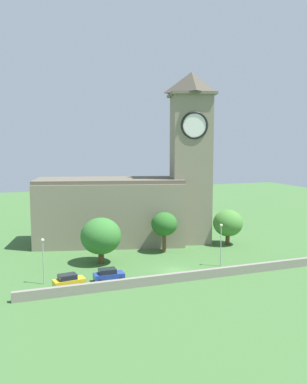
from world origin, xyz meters
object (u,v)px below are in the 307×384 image
(car_yellow, at_px, (69,281))
(tree_churchyard, at_px, (228,223))
(streetlamp_west_mid, at_px, (221,238))
(tree_riverside_east, at_px, (101,236))
(car_blue, at_px, (108,275))
(streetlamp_west_end, at_px, (43,253))
(tree_riverside_west, at_px, (164,224))
(church, at_px, (135,194))

(car_yellow, relative_size, tree_churchyard, 0.66)
(streetlamp_west_mid, height_order, tree_riverside_east, tree_riverside_east)
(tree_churchyard, bearing_deg, car_yellow, -157.07)
(car_blue, xyz_separation_m, tree_riverside_east, (1.12, 9.08, 3.56))
(tree_churchyard, bearing_deg, tree_riverside_east, -171.32)
(car_yellow, xyz_separation_m, tree_churchyard, (32.43, 13.72, 3.20))
(car_yellow, xyz_separation_m, streetlamp_west_end, (-2.98, 2.70, 3.39))
(tree_riverside_east, bearing_deg, tree_riverside_west, 13.33)
(car_yellow, height_order, tree_riverside_west, tree_riverside_west)
(streetlamp_west_end, bearing_deg, car_blue, -12.80)
(car_blue, xyz_separation_m, streetlamp_west_mid, (18.40, 0.89, 3.64))
(church, height_order, streetlamp_west_mid, church)
(car_yellow, bearing_deg, tree_riverside_west, 33.79)
(church, relative_size, car_blue, 8.25)
(car_yellow, distance_m, tree_riverside_west, 23.18)
(car_blue, bearing_deg, streetlamp_west_end, 167.20)
(tree_riverside_west, xyz_separation_m, tree_riverside_east, (-12.14, -2.88, -0.58))
(car_blue, xyz_separation_m, tree_riverside_west, (13.26, 11.96, 4.14))
(streetlamp_west_mid, xyz_separation_m, tree_churchyard, (8.34, 12.10, -0.41))
(streetlamp_west_end, xyz_separation_m, tree_riverside_east, (9.80, 7.11, 0.15))
(streetlamp_west_mid, bearing_deg, car_yellow, -176.16)
(car_blue, bearing_deg, streetlamp_west_mid, 2.78)
(tree_churchyard, bearing_deg, streetlamp_west_mid, -124.58)
(church, xyz_separation_m, tree_riverside_east, (-9.67, -11.81, -5.04))
(church, relative_size, streetlamp_west_mid, 5.17)
(car_blue, bearing_deg, church, 62.69)
(streetlamp_west_mid, distance_m, tree_riverside_east, 19.12)
(tree_riverside_west, relative_size, tree_riverside_east, 0.97)
(car_yellow, xyz_separation_m, tree_riverside_east, (6.81, 9.81, 3.54))
(tree_riverside_west, bearing_deg, tree_riverside_east, -166.67)
(tree_churchyard, relative_size, tree_riverside_west, 0.93)
(car_yellow, relative_size, tree_riverside_east, 0.59)
(church, distance_m, streetlamp_west_mid, 21.97)
(tree_churchyard, bearing_deg, car_blue, -154.09)
(streetlamp_west_mid, relative_size, tree_riverside_west, 0.94)
(car_yellow, distance_m, streetlamp_west_mid, 24.42)
(streetlamp_west_end, bearing_deg, streetlamp_west_mid, -2.28)
(car_blue, height_order, tree_riverside_west, tree_riverside_west)
(car_blue, xyz_separation_m, streetlamp_west_end, (-8.68, 1.97, 3.42))
(streetlamp_west_end, height_order, streetlamp_west_mid, streetlamp_west_mid)
(car_yellow, distance_m, tree_churchyard, 35.36)
(church, relative_size, tree_riverside_east, 4.72)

